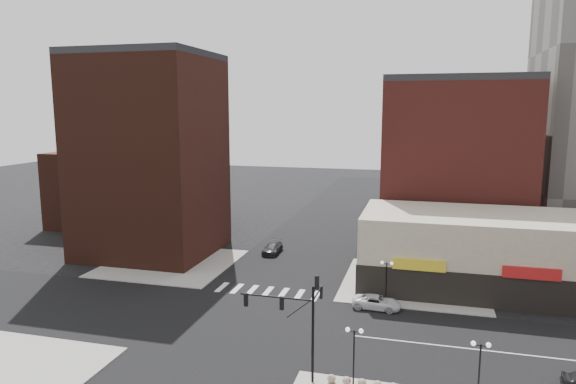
% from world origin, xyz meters
% --- Properties ---
extents(ground, '(240.00, 240.00, 0.00)m').
position_xyz_m(ground, '(0.00, 0.00, 0.00)').
color(ground, black).
rests_on(ground, ground).
extents(road_ew, '(200.00, 14.00, 0.02)m').
position_xyz_m(road_ew, '(0.00, 0.00, 0.01)').
color(road_ew, black).
rests_on(road_ew, ground).
extents(road_ns, '(14.00, 200.00, 0.02)m').
position_xyz_m(road_ns, '(0.00, 0.00, 0.01)').
color(road_ns, black).
rests_on(road_ns, ground).
extents(sidewalk_nw, '(15.00, 15.00, 0.12)m').
position_xyz_m(sidewalk_nw, '(-14.50, 14.50, 0.06)').
color(sidewalk_nw, gray).
rests_on(sidewalk_nw, ground).
extents(sidewalk_ne, '(15.00, 15.00, 0.12)m').
position_xyz_m(sidewalk_ne, '(14.50, 14.50, 0.06)').
color(sidewalk_ne, gray).
rests_on(sidewalk_ne, ground).
extents(building_nw, '(16.00, 15.00, 25.00)m').
position_xyz_m(building_nw, '(-19.00, 18.50, 12.50)').
color(building_nw, '#3D1C13').
rests_on(building_nw, ground).
extents(building_nw_low, '(20.00, 18.00, 12.00)m').
position_xyz_m(building_nw_low, '(-32.00, 34.00, 6.00)').
color(building_nw_low, '#3D1C13').
rests_on(building_nw_low, ground).
extents(building_ne_midrise, '(18.00, 15.00, 22.00)m').
position_xyz_m(building_ne_midrise, '(19.00, 29.50, 11.00)').
color(building_ne_midrise, maroon).
rests_on(building_ne_midrise, ground).
extents(building_ne_row, '(24.20, 12.20, 8.00)m').
position_xyz_m(building_ne_row, '(21.00, 15.00, 3.30)').
color(building_ne_row, beige).
rests_on(building_ne_row, ground).
extents(traffic_signal, '(5.59, 3.09, 7.77)m').
position_xyz_m(traffic_signal, '(7.24, -7.83, 4.96)').
color(traffic_signal, black).
rests_on(traffic_signal, ground).
extents(street_lamp_se_a, '(1.22, 0.32, 4.16)m').
position_xyz_m(street_lamp_se_a, '(11.00, -8.00, 3.29)').
color(street_lamp_se_a, black).
rests_on(street_lamp_se_a, sidewalk_se).
extents(street_lamp_se_b, '(1.22, 0.32, 4.16)m').
position_xyz_m(street_lamp_se_b, '(19.00, -8.00, 3.29)').
color(street_lamp_se_b, black).
rests_on(street_lamp_se_b, sidewalk_se).
extents(street_lamp_ne, '(1.22, 0.32, 4.16)m').
position_xyz_m(street_lamp_ne, '(12.00, 8.00, 3.29)').
color(street_lamp_ne, black).
rests_on(street_lamp_ne, sidewalk_ne).
extents(white_suv, '(4.69, 2.34, 1.28)m').
position_xyz_m(white_suv, '(11.27, 6.50, 0.64)').
color(white_suv, silver).
rests_on(white_suv, ground).
extents(dark_sedan_north, '(2.10, 4.89, 1.41)m').
position_xyz_m(dark_sedan_north, '(-3.72, 22.13, 0.70)').
color(dark_sedan_north, black).
rests_on(dark_sedan_north, ground).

